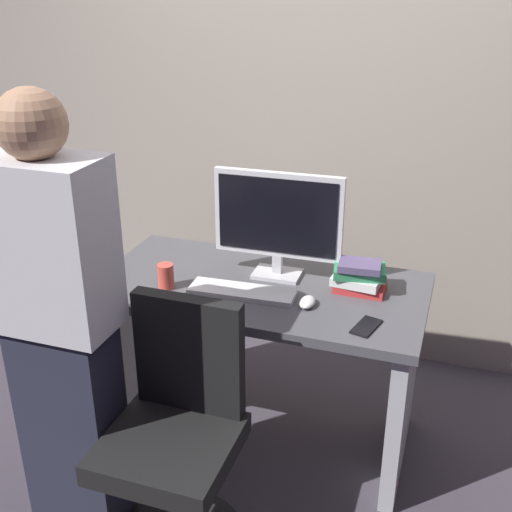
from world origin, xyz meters
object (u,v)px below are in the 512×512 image
object	(u,v)px
person_at_desk	(60,327)
desk	(260,334)
cup_near_keyboard	(166,276)
monitor	(278,219)
cell_phone	(366,327)
mouse	(307,302)
book_stack	(359,277)
keyboard	(242,292)
office_chair	(177,444)

from	to	relation	value
person_at_desk	desk	bearing A→B (deg)	55.04
cup_near_keyboard	person_at_desk	bearing A→B (deg)	-103.42
monitor	cell_phone	xyz separation A→B (m)	(0.44, -0.31, -0.25)
mouse	book_stack	distance (m)	0.25
keyboard	cup_near_keyboard	distance (m)	0.32
person_at_desk	monitor	size ratio (longest dim) A/B	3.03
book_stack	office_chair	bearing A→B (deg)	-123.23
cup_near_keyboard	book_stack	xyz separation A→B (m)	(0.75, 0.22, 0.01)
office_chair	cup_near_keyboard	world-z (taller)	office_chair
desk	cup_near_keyboard	bearing A→B (deg)	-156.93
office_chair	mouse	xyz separation A→B (m)	(0.32, 0.54, 0.34)
desk	monitor	distance (m)	0.51
monitor	person_at_desk	bearing A→B (deg)	-123.52
office_chair	keyboard	world-z (taller)	office_chair
office_chair	cell_phone	world-z (taller)	office_chair
monitor	keyboard	world-z (taller)	monitor
cell_phone	monitor	bearing A→B (deg)	158.49
mouse	cup_near_keyboard	bearing A→B (deg)	-176.87
monitor	book_stack	bearing A→B (deg)	-4.94
monitor	desk	bearing A→B (deg)	-112.53
desk	cell_phone	bearing A→B (deg)	-23.64
monitor	book_stack	distance (m)	0.40
keyboard	cell_phone	bearing A→B (deg)	-14.65
office_chair	keyboard	distance (m)	0.65
office_chair	keyboard	size ratio (longest dim) A/B	2.19
office_chair	cell_phone	size ratio (longest dim) A/B	6.53
person_at_desk	monitor	world-z (taller)	person_at_desk
mouse	cup_near_keyboard	distance (m)	0.59
monitor	office_chair	bearing A→B (deg)	-99.45
desk	person_at_desk	bearing A→B (deg)	-124.96
person_at_desk	keyboard	world-z (taller)	person_at_desk
keyboard	office_chair	bearing A→B (deg)	-97.51
keyboard	book_stack	distance (m)	0.47
cup_near_keyboard	mouse	bearing A→B (deg)	3.13
mouse	book_stack	world-z (taller)	book_stack
book_stack	monitor	bearing A→B (deg)	175.06
desk	office_chair	bearing A→B (deg)	-97.29
person_at_desk	cell_phone	world-z (taller)	person_at_desk
desk	mouse	world-z (taller)	mouse
desk	book_stack	world-z (taller)	book_stack
office_chair	book_stack	bearing A→B (deg)	56.77
monitor	cup_near_keyboard	size ratio (longest dim) A/B	5.22
office_chair	keyboard	bearing A→B (deg)	85.52
person_at_desk	monitor	distance (m)	0.97
desk	mouse	distance (m)	0.37
desk	mouse	xyz separation A→B (m)	(0.23, -0.12, 0.26)
cup_near_keyboard	keyboard	bearing A→B (deg)	8.75
book_stack	keyboard	bearing A→B (deg)	-158.18
mouse	cup_near_keyboard	size ratio (longest dim) A/B	0.97
desk	monitor	world-z (taller)	monitor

